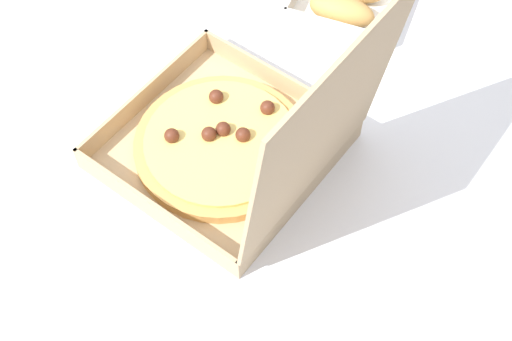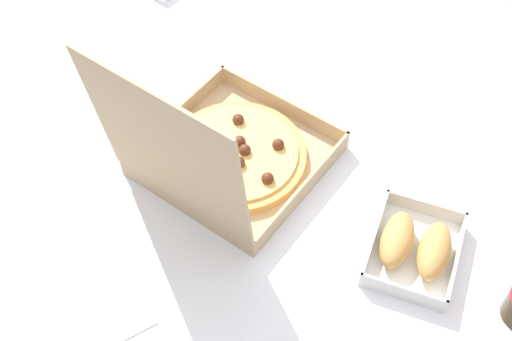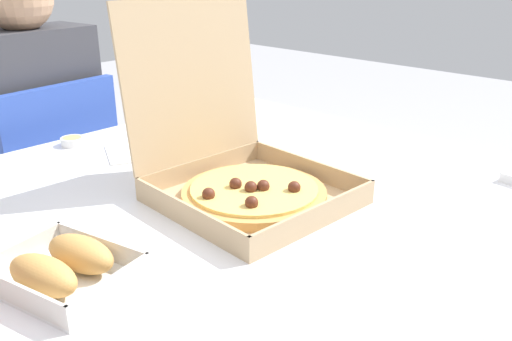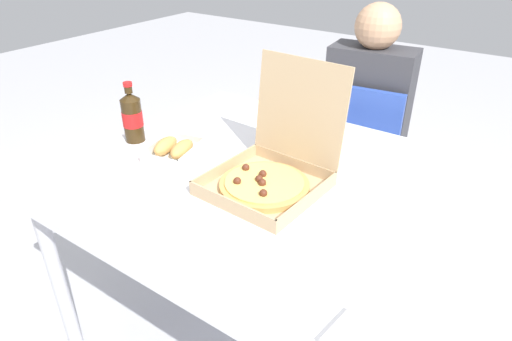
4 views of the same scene
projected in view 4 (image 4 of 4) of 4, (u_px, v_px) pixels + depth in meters
ground_plane at (264, 330)px, 1.78m from camera, size 10.00×10.00×0.00m
dining_table at (266, 194)px, 1.45m from camera, size 1.25×1.09×0.72m
chair at (361, 152)px, 2.09m from camera, size 0.44×0.44×0.83m
diner_person at (370, 107)px, 2.03m from camera, size 0.38×0.43×1.15m
pizza_box_open at (271, 171)px, 1.35m from camera, size 0.34×0.38×0.36m
bread_side_box at (174, 149)px, 1.53m from camera, size 0.19×0.22×0.06m
cola_bottle at (132, 117)px, 1.61m from camera, size 0.07×0.07×0.22m
paper_menu at (333, 147)px, 1.60m from camera, size 0.25×0.23×0.00m
napkin_pile at (359, 341)px, 0.86m from camera, size 0.12×0.12×0.02m
dipping_sauce_cup at (327, 122)px, 1.77m from camera, size 0.06×0.06×0.02m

